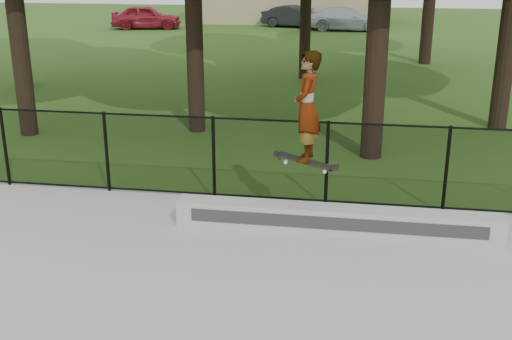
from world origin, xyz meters
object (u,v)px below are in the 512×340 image
object	(u,v)px
grind_ledge	(336,220)
skater_airborne	(307,109)
car_b	(294,16)
car_a	(146,17)
car_c	(346,19)

from	to	relation	value
grind_ledge	skater_airborne	xyz separation A→B (m)	(-0.50, -0.01, 1.77)
grind_ledge	car_b	bearing A→B (deg)	97.39
car_a	car_b	distance (m)	8.73
grind_ledge	car_b	world-z (taller)	car_b
car_b	car_c	distance (m)	3.33
car_b	skater_airborne	xyz separation A→B (m)	(3.34, -29.56, 1.41)
car_c	car_b	bearing A→B (deg)	71.21
car_a	skater_airborne	world-z (taller)	skater_airborne
car_a	car_c	bearing A→B (deg)	-97.30
car_a	car_b	size ratio (longest dim) A/B	1.14
skater_airborne	car_b	bearing A→B (deg)	96.44
car_c	grind_ledge	bearing A→B (deg)	-176.61
grind_ledge	car_c	world-z (taller)	car_c
grind_ledge	skater_airborne	distance (m)	1.84
car_a	grind_ledge	bearing A→B (deg)	-168.19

